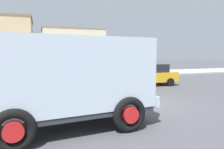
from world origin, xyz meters
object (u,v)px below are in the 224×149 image
at_px(car_red_near, 150,75).
at_px(traffic_light_pole, 120,59).
at_px(cyclist, 140,79).
at_px(truck_foreground, 68,76).

bearing_deg(car_red_near, traffic_light_pole, -142.51).
bearing_deg(cyclist, truck_foreground, -137.72).
bearing_deg(cyclist, traffic_light_pole, 176.85).
xyz_separation_m(truck_foreground, traffic_light_pole, (3.57, 4.43, 0.40)).
bearing_deg(car_red_near, truck_foreground, -134.75).
height_order(truck_foreground, car_red_near, truck_foreground).
bearing_deg(truck_foreground, cyclist, 42.28).
distance_m(truck_foreground, car_red_near, 9.95).
xyz_separation_m(cyclist, traffic_light_pole, (-1.22, 0.07, 1.20)).
distance_m(cyclist, car_red_near, 3.46).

